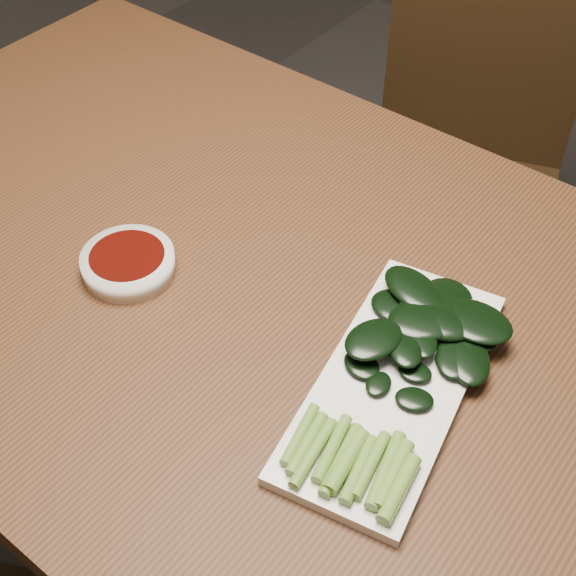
{
  "coord_description": "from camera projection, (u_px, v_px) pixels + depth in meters",
  "views": [
    {
      "loc": [
        0.43,
        -0.51,
        1.43
      ],
      "look_at": [
        0.03,
        0.0,
        0.76
      ],
      "focal_mm": 50.0,
      "sensor_mm": 36.0,
      "label": 1
    }
  ],
  "objects": [
    {
      "name": "ground",
      "position": [
        275.0,
        564.0,
        1.5
      ],
      "size": [
        6.0,
        6.0,
        0.0
      ],
      "primitive_type": "plane",
      "color": "#2D2B2B",
      "rests_on": "ground"
    },
    {
      "name": "table",
      "position": [
        269.0,
        323.0,
        1.01
      ],
      "size": [
        1.4,
        0.8,
        0.75
      ],
      "color": "#432613",
      "rests_on": "ground"
    },
    {
      "name": "chair_far",
      "position": [
        463.0,
        162.0,
        1.56
      ],
      "size": [
        0.47,
        0.47,
        0.89
      ],
      "rotation": [
        0.0,
        0.0,
        0.35
      ],
      "color": "black",
      "rests_on": "ground"
    },
    {
      "name": "sauce_bowl",
      "position": [
        128.0,
        263.0,
        0.96
      ],
      "size": [
        0.11,
        0.11,
        0.03
      ],
      "color": "white",
      "rests_on": "table"
    },
    {
      "name": "serving_plate",
      "position": [
        393.0,
        383.0,
        0.85
      ],
      "size": [
        0.21,
        0.36,
        0.01
      ],
      "rotation": [
        0.0,
        0.0,
        0.2
      ],
      "color": "white",
      "rests_on": "table"
    },
    {
      "name": "gai_lan",
      "position": [
        417.0,
        348.0,
        0.85
      ],
      "size": [
        0.19,
        0.34,
        0.03
      ],
      "color": "olive",
      "rests_on": "serving_plate"
    }
  ]
}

